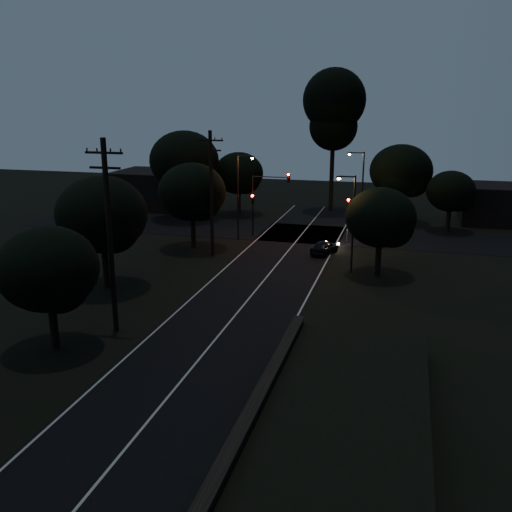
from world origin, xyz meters
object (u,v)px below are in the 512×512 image
Objects in this scene: signal_left at (253,207)px; streetlight_a at (240,191)px; streetlight_b at (360,186)px; utility_pole_mid at (110,234)px; signal_mast at (270,192)px; tall_pine at (334,109)px; utility_pole_far at (211,192)px; signal_right at (348,212)px; car at (324,247)px; streetlight_c at (351,217)px.

streetlight_a is at bearing -109.59° from signal_left.
utility_pole_mid is at bearing -111.30° from streetlight_b.
signal_left is at bearing -179.87° from signal_mast.
utility_pole_far is at bearing -106.93° from tall_pine.
utility_pole_mid is at bearing -112.99° from signal_right.
utility_pole_far is 1.31× the size of streetlight_a.
signal_mast is (-3.91, -15.01, -7.51)m from tall_pine.
signal_mast reaches higher than signal_right.
signal_mast is at bearing 68.89° from utility_pole_far.
streetlight_b is 10.13m from car.
streetlight_b reaches higher than signal_mast.
utility_pole_mid is at bearing -97.04° from signal_mast.
utility_pole_far is 2.56× the size of signal_left.
streetlight_a is at bearing -150.52° from streetlight_b.
signal_right is at bearing -76.51° from tall_pine.
signal_left is 0.51× the size of streetlight_a.
signal_right is 0.66× the size of signal_mast.
streetlight_b is at bearing 29.48° from streetlight_a.
streetlight_a is (-2.39, -1.99, 0.30)m from signal_mast.
car is (7.80, -5.04, -2.24)m from signal_left.
streetlight_b is at bearing 80.00° from signal_right.
tall_pine is at bearing 103.49° from signal_right.
utility_pole_mid is 1.47× the size of streetlight_c.
utility_pole_far is at bearing 90.00° from utility_pole_mid.
tall_pine reaches higher than signal_mast.
utility_pole_far is at bearing -111.11° from signal_mast.
utility_pole_mid is at bearing -128.26° from streetlight_c.
utility_pole_mid is at bearing 80.93° from car.
signal_right is 0.55× the size of streetlight_c.
streetlight_a is at bearing 144.31° from streetlight_c.
signal_mast is at bearing -154.01° from streetlight_b.
utility_pole_mid is 3.13× the size of car.
streetlight_b is (9.91, 4.01, 1.80)m from signal_left.
streetlight_b is (8.22, 4.01, 0.30)m from signal_mast.
signal_right is (9.20, 0.00, 0.00)m from signal_left.
car is (6.11, -5.04, -3.74)m from signal_mast.
tall_pine is 23.10m from car.
utility_pole_mid is 25.22m from signal_mast.
car is (-2.63, 4.95, -3.75)m from streetlight_c.
streetlight_b is (10.61, 6.00, 0.00)m from streetlight_a.
signal_right is at bearing -89.83° from car.
tall_pine reaches higher than signal_right.
streetlight_c is (11.83, -2.00, -1.13)m from utility_pole_far.
streetlight_c is (0.52, -14.00, -0.29)m from streetlight_b.
utility_pole_mid is 25.19m from signal_left.
signal_right is at bearing 67.01° from utility_pole_mid.
streetlight_c is 2.13× the size of car.
tall_pine is 18.38m from signal_left.
streetlight_c is (1.23, -9.99, 1.51)m from signal_right.
signal_left is 1.00× the size of signal_right.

